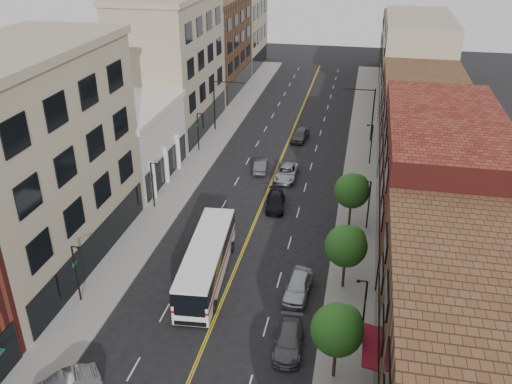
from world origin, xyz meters
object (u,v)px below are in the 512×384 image
Objects in this scene: car_parked_far at (298,286)px; car_lane_behind at (261,165)px; car_lane_b at (286,172)px; car_lane_c at (300,135)px; car_parked_mid at (289,340)px; car_lane_a at (276,202)px; city_bus at (207,259)px.

car_parked_far reaches higher than car_lane_behind.
car_lane_b is 12.49m from car_lane_c.
car_lane_c is at bearing 90.01° from car_lane_b.
car_lane_behind is 0.93× the size of car_lane_c.
car_lane_a is at bearing 99.84° from car_parked_mid.
car_lane_c is (0.03, 19.85, 0.10)m from car_lane_a.
car_parked_far is 1.03× the size of car_lane_a.
car_lane_c is at bearing 100.61° from car_parked_far.
car_parked_mid is 1.12× the size of car_lane_behind.
car_parked_far reaches higher than car_parked_mid.
car_lane_a is (3.50, 13.64, -1.23)m from city_bus.
car_parked_far reaches higher than car_lane_b.
car_parked_far reaches higher than car_lane_c.
car_parked_mid is at bearing -84.45° from car_lane_a.
car_lane_b is at bearing 96.67° from car_parked_mid.
city_bus is 2.68× the size of car_parked_far.
car_lane_behind is at bearing 111.71° from car_parked_far.
car_parked_mid is 28.24m from car_lane_b.
city_bus reaches higher than car_lane_b.
car_parked_far is (7.80, -0.64, -1.09)m from city_bus.
city_bus is 14.14m from car_lane_a.
car_lane_a is at bearing -83.12° from car_lane_c.
city_bus reaches higher than car_lane_a.
car_parked_far is 34.40m from car_lane_c.
car_lane_b reaches higher than car_parked_mid.
car_parked_far reaches higher than car_lane_a.
car_parked_mid is 0.91× the size of car_lane_b.
car_lane_behind is at bearing 103.83° from car_lane_a.
car_lane_b is (-4.30, 21.64, -0.09)m from car_parked_far.
car_lane_behind is 0.91× the size of car_lane_a.
car_parked_mid is 21.01m from car_lane_a.
car_lane_c is at bearing 93.83° from car_parked_mid.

